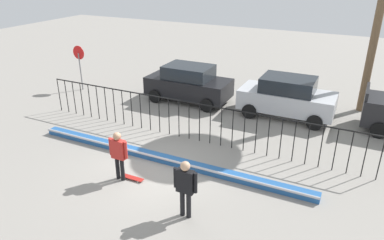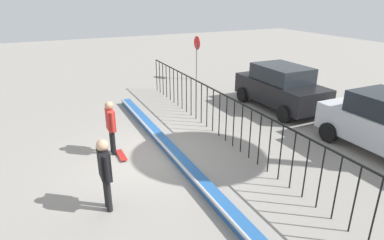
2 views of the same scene
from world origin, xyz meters
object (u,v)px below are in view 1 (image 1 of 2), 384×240
Objects in this scene: camera_operator at (185,184)px; parked_car_silver at (287,97)px; skateboard at (132,178)px; skateboarder at (118,152)px; parked_car_black at (189,83)px; stop_sign at (80,62)px.

parked_car_silver is (0.90, 8.58, -0.11)m from camera_operator.
skateboard is 8.42m from parked_car_silver.
parked_car_silver reaches higher than camera_operator.
skateboarder is at bearing -164.44° from skateboard.
camera_operator is (2.83, -0.75, 0.03)m from skateboarder.
parked_car_black is at bearing -7.81° from camera_operator.
stop_sign reaches higher than parked_car_black.
stop_sign is (-7.53, 6.65, 0.57)m from skateboarder.
parked_car_black is 1.00× the size of parked_car_silver.
skateboard is at bearing -39.47° from stop_sign.
parked_car_black is 5.00m from parked_car_silver.
parked_car_silver is at bearing 57.51° from skateboard.
skateboarder is 2.18× the size of skateboard.
stop_sign is (-7.88, 6.49, 1.56)m from skateboard.
stop_sign is at bearing -171.80° from parked_car_silver.
skateboarder is at bearing 41.33° from camera_operator.
skateboarder is 0.40× the size of parked_car_black.
skateboard is 0.19× the size of parked_car_silver.
parked_car_black reaches higher than camera_operator.
parked_car_black reaches higher than skateboarder.
camera_operator reaches higher than skateboarder.
skateboarder is 10.06m from stop_sign.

